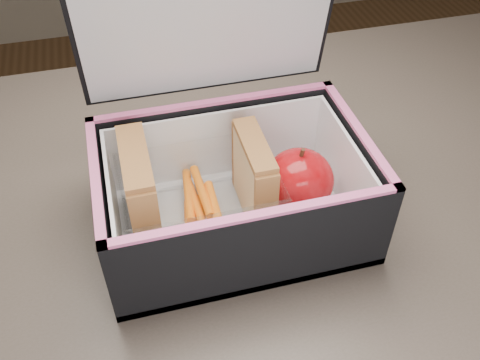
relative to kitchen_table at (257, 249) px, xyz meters
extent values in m
cube|color=brown|center=(0.00, 0.00, 0.08)|extent=(1.20, 0.80, 0.03)
cube|color=#382D26|center=(0.55, 0.35, -0.30)|extent=(0.05, 0.05, 0.72)
cube|color=black|center=(-0.04, 0.09, 0.30)|extent=(0.30, 0.04, 0.19)
cube|color=beige|center=(-0.15, -0.02, 0.16)|extent=(0.01, 0.10, 0.11)
cube|color=#D3707C|center=(-0.14, -0.02, 0.16)|extent=(0.01, 0.10, 0.10)
cube|color=beige|center=(-0.13, -0.02, 0.16)|extent=(0.01, 0.10, 0.11)
cube|color=brown|center=(-0.14, -0.02, 0.22)|extent=(0.03, 0.11, 0.01)
cube|color=beige|center=(-0.02, -0.02, 0.16)|extent=(0.01, 0.09, 0.10)
cube|color=#D3707C|center=(-0.01, -0.02, 0.15)|extent=(0.01, 0.09, 0.09)
cube|color=beige|center=(-0.01, -0.02, 0.16)|extent=(0.01, 0.09, 0.10)
cube|color=brown|center=(-0.01, -0.02, 0.21)|extent=(0.03, 0.09, 0.01)
cylinder|color=orange|center=(-0.08, -0.03, 0.11)|extent=(0.02, 0.08, 0.01)
cylinder|color=orange|center=(-0.08, -0.01, 0.12)|extent=(0.01, 0.08, 0.01)
cylinder|color=orange|center=(-0.07, 0.00, 0.14)|extent=(0.01, 0.08, 0.01)
cylinder|color=orange|center=(-0.10, -0.04, 0.11)|extent=(0.02, 0.08, 0.01)
cylinder|color=orange|center=(-0.09, 0.00, 0.12)|extent=(0.02, 0.08, 0.01)
cylinder|color=orange|center=(-0.06, -0.04, 0.14)|extent=(0.01, 0.08, 0.01)
cylinder|color=orange|center=(-0.07, 0.00, 0.11)|extent=(0.01, 0.08, 0.01)
cube|color=white|center=(0.04, -0.03, 0.11)|extent=(0.08, 0.09, 0.01)
ellipsoid|color=#9C0004|center=(0.04, -0.03, 0.15)|extent=(0.11, 0.11, 0.08)
cylinder|color=#442718|center=(0.04, -0.03, 0.19)|extent=(0.01, 0.01, 0.01)
camera|label=1|loc=(-0.14, -0.45, 0.58)|focal=40.00mm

